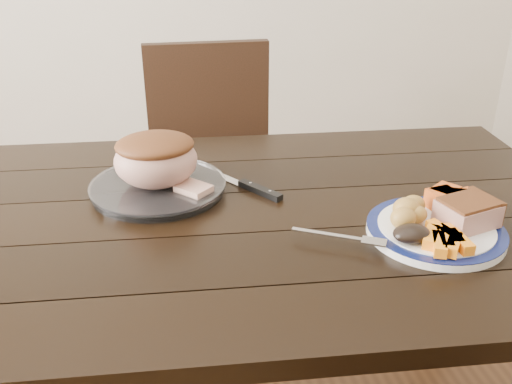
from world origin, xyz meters
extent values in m
cube|color=black|center=(0.00, 0.00, 0.73)|extent=(1.67, 1.03, 0.04)
cube|color=black|center=(0.75, 0.31, 0.35)|extent=(0.07, 0.07, 0.71)
cube|color=black|center=(0.08, 0.65, 0.45)|extent=(0.43, 0.43, 0.04)
cube|color=black|center=(0.08, 0.85, 0.70)|extent=(0.42, 0.05, 0.46)
cube|color=black|center=(0.26, 0.83, 0.21)|extent=(0.04, 0.04, 0.43)
cube|color=black|center=(0.25, 0.47, 0.21)|extent=(0.04, 0.04, 0.43)
cube|color=black|center=(-0.10, 0.83, 0.21)|extent=(0.04, 0.04, 0.43)
cube|color=black|center=(-0.11, 0.47, 0.21)|extent=(0.04, 0.04, 0.43)
cylinder|color=white|center=(0.41, -0.17, 0.76)|extent=(0.26, 0.26, 0.02)
torus|color=#0E1748|center=(0.41, -0.17, 0.77)|extent=(0.26, 0.26, 0.02)
cylinder|color=white|center=(-0.12, 0.12, 0.76)|extent=(0.29, 0.29, 0.02)
cube|color=tan|center=(0.46, -0.18, 0.79)|extent=(0.12, 0.11, 0.05)
ellipsoid|color=gold|center=(0.34, -0.17, 0.79)|extent=(0.05, 0.04, 0.04)
ellipsoid|color=gold|center=(0.37, -0.15, 0.79)|extent=(0.04, 0.04, 0.04)
ellipsoid|color=gold|center=(0.36, -0.14, 0.79)|extent=(0.06, 0.05, 0.05)
ellipsoid|color=gold|center=(0.38, -0.12, 0.79)|extent=(0.05, 0.04, 0.04)
ellipsoid|color=gold|center=(0.35, -0.14, 0.79)|extent=(0.04, 0.04, 0.04)
cube|color=orange|center=(0.41, -0.23, 0.78)|extent=(0.03, 0.07, 0.02)
cube|color=orange|center=(0.37, -0.23, 0.78)|extent=(0.06, 0.07, 0.02)
cube|color=orange|center=(0.40, -0.21, 0.78)|extent=(0.04, 0.07, 0.02)
cube|color=orange|center=(0.37, -0.25, 0.78)|extent=(0.05, 0.07, 0.02)
cube|color=orange|center=(0.41, -0.25, 0.78)|extent=(0.02, 0.07, 0.02)
cube|color=orange|center=(0.39, -0.24, 0.78)|extent=(0.04, 0.07, 0.02)
cube|color=orange|center=(0.39, -0.26, 0.78)|extent=(0.06, 0.07, 0.02)
cube|color=orange|center=(0.46, -0.09, 0.79)|extent=(0.07, 0.07, 0.04)
cube|color=orange|center=(0.48, -0.12, 0.79)|extent=(0.07, 0.06, 0.04)
cube|color=orange|center=(0.45, -0.10, 0.79)|extent=(0.06, 0.05, 0.04)
cube|color=orange|center=(0.49, -0.12, 0.79)|extent=(0.07, 0.06, 0.04)
ellipsoid|color=black|center=(0.33, -0.22, 0.79)|extent=(0.07, 0.05, 0.03)
cube|color=silver|center=(0.19, -0.17, 0.77)|extent=(0.13, 0.08, 0.00)
cube|color=silver|center=(0.26, -0.21, 0.77)|extent=(0.05, 0.04, 0.00)
ellipsoid|color=tan|center=(-0.12, 0.12, 0.83)|extent=(0.18, 0.16, 0.12)
cube|color=tan|center=(-0.04, 0.07, 0.78)|extent=(0.09, 0.09, 0.02)
cube|color=silver|center=(0.02, 0.20, 0.75)|extent=(0.13, 0.18, 0.00)
cube|color=black|center=(0.11, 0.07, 0.76)|extent=(0.09, 0.11, 0.01)
camera|label=1|loc=(-0.12, -1.05, 1.32)|focal=40.00mm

